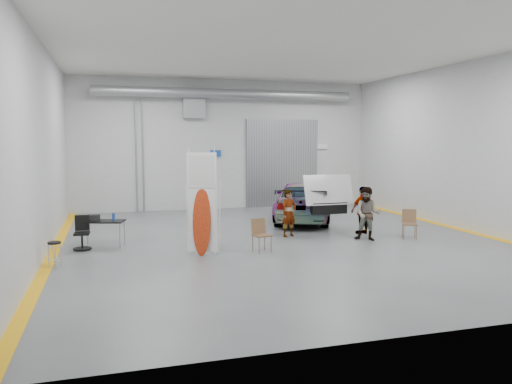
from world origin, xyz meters
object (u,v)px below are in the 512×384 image
object	(u,v)px
person_a	(289,213)
work_table	(101,221)
folding_chair_far	(409,230)
sedan_car	(302,202)
surfboard_display	(205,212)
shop_stool	(55,255)
office_chair	(82,235)
person_b	(368,214)
person_c	(363,210)
folding_chair_near	(262,242)

from	to	relation	value
person_a	work_table	xyz separation A→B (m)	(-6.01, 0.14, -0.00)
folding_chair_far	sedan_car	bearing A→B (deg)	141.25
sedan_car	person_a	xyz separation A→B (m)	(-1.66, -2.98, 0.02)
surfboard_display	work_table	size ratio (longest dim) A/B	2.23
shop_stool	office_chair	xyz separation A→B (m)	(0.55, 2.05, 0.10)
surfboard_display	sedan_car	bearing A→B (deg)	67.91
person_b	work_table	xyz separation A→B (m)	(-8.22, 1.45, -0.08)
person_c	surfboard_display	bearing A→B (deg)	7.17
sedan_car	person_a	world-z (taller)	person_a
surfboard_display	folding_chair_far	world-z (taller)	surfboard_display
work_table	office_chair	size ratio (longest dim) A/B	1.39
folding_chair_near	work_table	distance (m)	4.96
office_chair	work_table	bearing A→B (deg)	31.53
person_a	person_b	bearing A→B (deg)	-50.88
surfboard_display	folding_chair_near	distance (m)	1.89
person_b	office_chair	world-z (taller)	person_b
folding_chair_far	work_table	size ratio (longest dim) A/B	0.69
sedan_car	person_b	size ratio (longest dim) A/B	3.06
person_a	office_chair	bearing A→B (deg)	161.09
sedan_car	person_b	bearing A→B (deg)	120.24
sedan_car	office_chair	distance (m)	8.78
sedan_car	surfboard_display	bearing A→B (deg)	68.35
person_b	work_table	size ratio (longest dim) A/B	1.26
person_a	folding_chair_near	world-z (taller)	person_a
person_b	folding_chair_far	size ratio (longest dim) A/B	1.82
person_b	surfboard_display	xyz separation A→B (m)	(-5.38, -0.61, 0.37)
folding_chair_far	work_table	bearing A→B (deg)	-162.40
person_b	surfboard_display	size ratio (longest dim) A/B	0.57
sedan_car	person_a	size ratio (longest dim) A/B	3.35
sedan_car	office_chair	xyz separation A→B (m)	(-8.20, -3.12, -0.33)
shop_stool	work_table	distance (m)	2.62
person_c	work_table	xyz separation A→B (m)	(-8.63, 0.39, -0.04)
person_a	folding_chair_far	xyz separation A→B (m)	(3.66, -1.46, -0.49)
person_c	folding_chair_near	world-z (taller)	person_c
folding_chair_far	shop_stool	size ratio (longest dim) A/B	1.42
folding_chair_far	shop_stool	distance (m)	10.78
person_a	folding_chair_near	bearing A→B (deg)	-148.54
person_c	work_table	size ratio (longest dim) A/B	1.20
surfboard_display	folding_chair_near	bearing A→B (deg)	21.62
person_a	work_table	distance (m)	6.01
sedan_car	person_a	distance (m)	3.41
person_a	person_b	xyz separation A→B (m)	(2.21, -1.31, 0.08)
sedan_car	folding_chair_far	world-z (taller)	sedan_car
folding_chair_near	person_c	bearing A→B (deg)	10.32
surfboard_display	folding_chair_far	size ratio (longest dim) A/B	3.21
person_b	person_c	bearing A→B (deg)	104.89
folding_chair_near	folding_chair_far	world-z (taller)	folding_chair_near
sedan_car	work_table	size ratio (longest dim) A/B	3.85
person_a	person_b	size ratio (longest dim) A/B	0.91
person_b	surfboard_display	bearing A→B (deg)	-137.37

